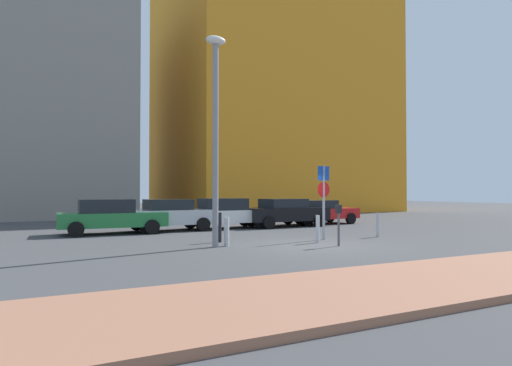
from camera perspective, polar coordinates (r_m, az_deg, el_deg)
name	(u,v)px	position (r m, az deg, el deg)	size (l,w,h in m)	color
ground_plane	(314,245)	(15.30, 7.55, -8.07)	(120.00, 120.00, 0.00)	#424244
sidewalk_brick	(480,274)	(10.78, 27.15, -10.50)	(40.00, 3.33, 0.14)	#9E664C
parked_car_green	(111,216)	(20.21, -18.37, -4.10)	(4.57, 2.20, 1.52)	#237238
parked_car_silver	(169,214)	(21.03, -11.20, -4.03)	(3.97, 2.05, 1.49)	#B7BABF
parked_car_white	(225,213)	(22.07, -4.12, -3.92)	(4.49, 2.08, 1.52)	white
parked_car_black	(285,212)	(23.26, 3.80, -3.79)	(4.61, 2.12, 1.48)	black
parked_car_red	(318,211)	(25.25, 8.10, -3.69)	(4.72, 2.31, 1.37)	red
parking_sign_post	(324,193)	(17.07, 8.80, -1.29)	(0.60, 0.11, 2.86)	gray
parking_meter	(339,219)	(15.17, 10.71, -4.68)	(0.18, 0.14, 1.40)	#4C4C51
street_lamp	(216,122)	(14.88, -5.29, 7.85)	(0.70, 0.36, 7.10)	gray
traffic_bollard_near	(220,227)	(16.13, -4.74, -5.78)	(0.14, 0.14, 1.09)	black
traffic_bollard_mid	(318,229)	(16.07, 8.04, -5.94)	(0.14, 0.14, 1.00)	#B7B7BC
traffic_bollard_far	(227,232)	(14.95, -3.85, -6.34)	(0.18, 0.18, 0.98)	#B7B7BC
traffic_bollard_edge	(378,225)	(18.63, 15.58, -5.28)	(0.12, 0.12, 0.98)	#B7B7BC
building_colorful_midrise	(268,91)	(45.59, 1.57, 11.95)	(19.96, 17.77, 24.37)	orange
building_under_construction	(20,105)	(38.38, -28.36, 8.94)	(15.07, 14.36, 16.96)	gray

